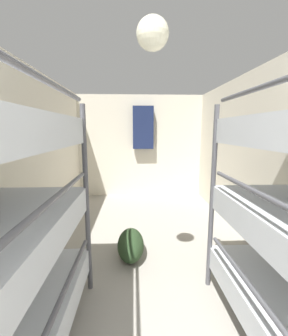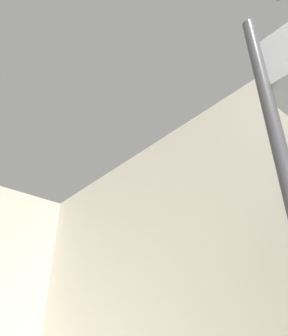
{
  "view_description": "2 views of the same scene",
  "coord_description": "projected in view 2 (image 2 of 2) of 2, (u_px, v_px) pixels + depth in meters",
  "views": [
    {
      "loc": [
        -0.14,
        0.44,
        1.47
      ],
      "look_at": [
        -0.02,
        3.21,
        1.0
      ],
      "focal_mm": 24.0,
      "sensor_mm": 36.0,
      "label": 1
    },
    {
      "loc": [
        -0.24,
        2.03,
        0.62
      ],
      "look_at": [
        0.81,
        3.25,
        1.55
      ],
      "focal_mm": 35.0,
      "sensor_mm": 36.0,
      "label": 2
    }
  ],
  "objects": []
}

